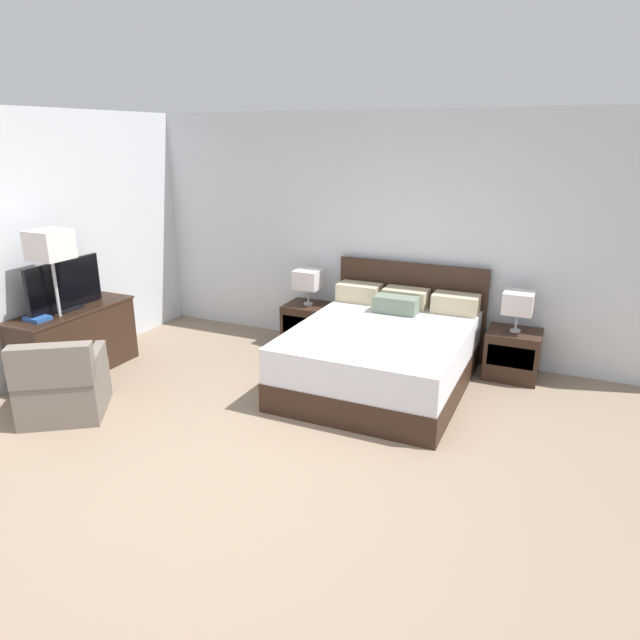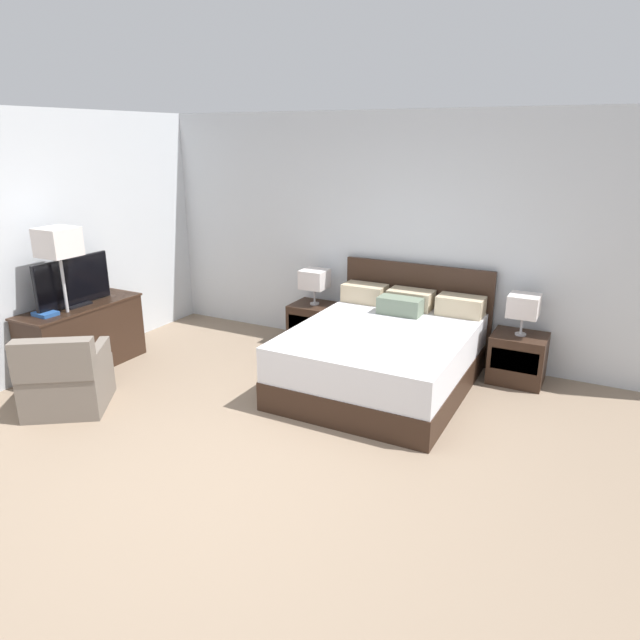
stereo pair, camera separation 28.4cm
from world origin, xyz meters
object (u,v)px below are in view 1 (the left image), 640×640
object	(u,v)px
bed	(383,353)
dresser	(75,340)
floor_lamp	(51,255)
armchair_by_window	(63,386)
tv	(65,286)
table_lamp_right	(518,303)
table_lamp_left	(308,279)
nightstand_left	(308,324)
nightstand_right	(512,354)
book_red_cover	(37,318)

from	to	relation	value
bed	dresser	bearing A→B (deg)	-160.17
floor_lamp	armchair_by_window	bearing A→B (deg)	-44.79
tv	floor_lamp	distance (m)	0.43
table_lamp_right	tv	xyz separation A→B (m)	(-4.22, -1.86, 0.16)
table_lamp_left	floor_lamp	xyz separation A→B (m)	(-1.75, -2.05, 0.52)
bed	dresser	xyz separation A→B (m)	(-3.04, -1.10, 0.04)
nightstand_left	floor_lamp	xyz separation A→B (m)	(-1.75, -2.05, 1.08)
nightstand_right	armchair_by_window	bearing A→B (deg)	-144.14
tv	book_red_cover	world-z (taller)	tv
book_red_cover	floor_lamp	bearing A→B (deg)	62.52
armchair_by_window	nightstand_right	bearing A→B (deg)	35.86
armchair_by_window	tv	bearing A→B (deg)	131.40
tv	book_red_cover	bearing A→B (deg)	-88.46
table_lamp_right	armchair_by_window	size ratio (longest dim) A/B	0.44
table_lamp_left	armchair_by_window	bearing A→B (deg)	-115.09
tv	book_red_cover	size ratio (longest dim) A/B	4.15
bed	table_lamp_right	xyz separation A→B (m)	(1.18, 0.73, 0.48)
bed	armchair_by_window	xyz separation A→B (m)	(-2.40, -1.86, -0.05)
tv	bed	bearing A→B (deg)	20.39
nightstand_right	armchair_by_window	size ratio (longest dim) A/B	0.56
nightstand_right	dresser	bearing A→B (deg)	-156.69
dresser	book_red_cover	size ratio (longest dim) A/B	6.14
book_red_cover	nightstand_right	bearing A→B (deg)	27.93
book_red_cover	floor_lamp	xyz separation A→B (m)	(0.10, 0.18, 0.59)
table_lamp_right	armchair_by_window	world-z (taller)	table_lamp_right
tv	floor_lamp	xyz separation A→B (m)	(0.11, -0.20, 0.36)
nightstand_left	nightstand_right	bearing A→B (deg)	0.00
nightstand_left	armchair_by_window	distance (m)	2.86
floor_lamp	nightstand_right	bearing A→B (deg)	26.47
bed	floor_lamp	xyz separation A→B (m)	(-2.94, -1.33, 1.00)
bed	nightstand_left	xyz separation A→B (m)	(-1.18, 0.72, -0.08)
book_red_cover	table_lamp_right	bearing A→B (deg)	27.95
tv	dresser	bearing A→B (deg)	94.44
bed	tv	world-z (taller)	tv
table_lamp_left	floor_lamp	world-z (taller)	floor_lamp
dresser	table_lamp_left	bearing A→B (deg)	44.42
nightstand_left	book_red_cover	distance (m)	2.94
tv	armchair_by_window	distance (m)	1.19
bed	tv	bearing A→B (deg)	-159.61
floor_lamp	dresser	bearing A→B (deg)	115.32
bed	nightstand_right	size ratio (longest dim) A/B	3.85
tv	floor_lamp	bearing A→B (deg)	-61.68
bed	book_red_cover	bearing A→B (deg)	-153.51
tv	table_lamp_left	bearing A→B (deg)	44.97
nightstand_left	floor_lamp	distance (m)	2.91
book_red_cover	armchair_by_window	world-z (taller)	armchair_by_window
nightstand_left	table_lamp_right	distance (m)	2.43
nightstand_right	tv	world-z (taller)	tv
nightstand_right	table_lamp_right	xyz separation A→B (m)	(0.00, 0.00, 0.56)
nightstand_right	armchair_by_window	world-z (taller)	armchair_by_window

